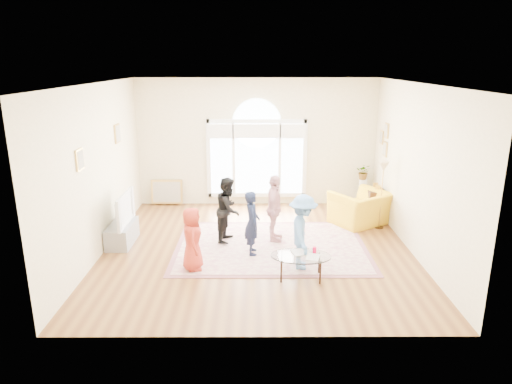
{
  "coord_description": "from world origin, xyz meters",
  "views": [
    {
      "loc": [
        -0.06,
        -8.38,
        3.59
      ],
      "look_at": [
        -0.03,
        0.3,
        1.09
      ],
      "focal_mm": 32.0,
      "sensor_mm": 36.0,
      "label": 1
    }
  ],
  "objects_px": {
    "area_rug": "(271,246)",
    "television": "(120,209)",
    "tv_console": "(122,234)",
    "coffee_table": "(301,257)",
    "armchair": "(360,208)"
  },
  "relations": [
    {
      "from": "area_rug",
      "to": "television",
      "type": "relative_size",
      "value": 3.23
    },
    {
      "from": "area_rug",
      "to": "coffee_table",
      "type": "xyz_separation_m",
      "value": [
        0.46,
        -1.38,
        0.39
      ]
    },
    {
      "from": "tv_console",
      "to": "armchair",
      "type": "distance_m",
      "value": 5.22
    },
    {
      "from": "area_rug",
      "to": "tv_console",
      "type": "distance_m",
      "value": 3.03
    },
    {
      "from": "television",
      "to": "armchair",
      "type": "height_order",
      "value": "television"
    },
    {
      "from": "television",
      "to": "armchair",
      "type": "xyz_separation_m",
      "value": [
        5.08,
        1.12,
        -0.36
      ]
    },
    {
      "from": "area_rug",
      "to": "television",
      "type": "distance_m",
      "value": 3.11
    },
    {
      "from": "television",
      "to": "coffee_table",
      "type": "xyz_separation_m",
      "value": [
        3.47,
        -1.56,
        -0.34
      ]
    },
    {
      "from": "area_rug",
      "to": "tv_console",
      "type": "xyz_separation_m",
      "value": [
        -3.02,
        0.18,
        0.2
      ]
    },
    {
      "from": "tv_console",
      "to": "armchair",
      "type": "xyz_separation_m",
      "value": [
        5.09,
        1.12,
        0.17
      ]
    },
    {
      "from": "tv_console",
      "to": "coffee_table",
      "type": "xyz_separation_m",
      "value": [
        3.48,
        -1.56,
        0.19
      ]
    },
    {
      "from": "area_rug",
      "to": "coffee_table",
      "type": "relative_size",
      "value": 3.37
    },
    {
      "from": "tv_console",
      "to": "television",
      "type": "bearing_deg",
      "value": 0.0
    },
    {
      "from": "tv_console",
      "to": "coffee_table",
      "type": "bearing_deg",
      "value": -24.18
    },
    {
      "from": "area_rug",
      "to": "coffee_table",
      "type": "bearing_deg",
      "value": -71.72
    }
  ]
}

